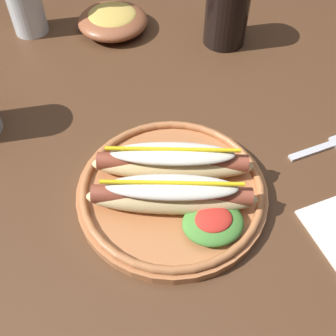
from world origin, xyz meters
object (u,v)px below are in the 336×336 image
(side_bowl, at_px, (113,20))
(fork, at_px, (326,146))
(hot_dog_plate, at_px, (174,187))
(soda_cup, at_px, (227,14))

(side_bowl, bearing_deg, fork, -53.61)
(hot_dog_plate, bearing_deg, fork, 9.99)
(fork, relative_size, side_bowl, 0.81)
(hot_dog_plate, height_order, soda_cup, soda_cup)
(fork, distance_m, soda_cup, 0.34)
(hot_dog_plate, distance_m, side_bowl, 0.46)
(fork, bearing_deg, side_bowl, 115.54)
(fork, relative_size, soda_cup, 0.98)
(hot_dog_plate, relative_size, soda_cup, 2.30)
(fork, distance_m, side_bowl, 0.52)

